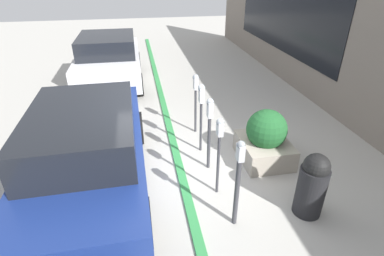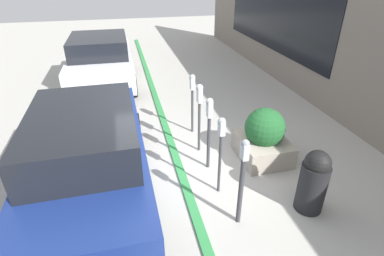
{
  "view_description": "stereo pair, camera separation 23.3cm",
  "coord_description": "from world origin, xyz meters",
  "px_view_note": "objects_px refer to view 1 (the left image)",
  "views": [
    {
      "loc": [
        -4.82,
        0.75,
        3.67
      ],
      "look_at": [
        0.0,
        -0.16,
        0.98
      ],
      "focal_mm": 28.0,
      "sensor_mm": 36.0,
      "label": 1
    },
    {
      "loc": [
        -4.77,
        0.98,
        3.67
      ],
      "look_at": [
        0.0,
        -0.16,
        0.98
      ],
      "focal_mm": 28.0,
      "sensor_mm": 36.0,
      "label": 2
    }
  ],
  "objects_px": {
    "parking_meter_middle": "(210,122)",
    "planter_box": "(265,139)",
    "parking_meter_nearest": "(238,176)",
    "trash_bin": "(312,185)",
    "parking_meter_farthest": "(196,91)",
    "parking_meter_fourth": "(201,103)",
    "parking_meter_second": "(219,140)",
    "parked_car_rear": "(109,59)",
    "parked_car_middle": "(88,149)"
  },
  "relations": [
    {
      "from": "parking_meter_second",
      "to": "parked_car_rear",
      "type": "xyz_separation_m",
      "value": [
        6.21,
        2.14,
        -0.23
      ]
    },
    {
      "from": "planter_box",
      "to": "trash_bin",
      "type": "relative_size",
      "value": 1.01
    },
    {
      "from": "parking_meter_middle",
      "to": "parking_meter_farthest",
      "type": "xyz_separation_m",
      "value": [
        1.52,
        -0.04,
        0.03
      ]
    },
    {
      "from": "parking_meter_nearest",
      "to": "trash_bin",
      "type": "bearing_deg",
      "value": -89.58
    },
    {
      "from": "parking_meter_middle",
      "to": "planter_box",
      "type": "bearing_deg",
      "value": -87.14
    },
    {
      "from": "parking_meter_fourth",
      "to": "parked_car_rear",
      "type": "distance_m",
      "value": 5.25
    },
    {
      "from": "parking_meter_second",
      "to": "trash_bin",
      "type": "height_order",
      "value": "parking_meter_second"
    },
    {
      "from": "planter_box",
      "to": "parked_car_middle",
      "type": "distance_m",
      "value": 3.46
    },
    {
      "from": "parking_meter_nearest",
      "to": "parking_meter_second",
      "type": "bearing_deg",
      "value": 5.94
    },
    {
      "from": "parking_meter_second",
      "to": "parking_meter_fourth",
      "type": "xyz_separation_m",
      "value": [
        1.42,
        -0.0,
        0.06
      ]
    },
    {
      "from": "parking_meter_nearest",
      "to": "parking_meter_fourth",
      "type": "height_order",
      "value": "parking_meter_fourth"
    },
    {
      "from": "parking_meter_second",
      "to": "trash_bin",
      "type": "xyz_separation_m",
      "value": [
        -0.77,
        -1.35,
        -0.52
      ]
    },
    {
      "from": "parking_meter_second",
      "to": "parking_meter_farthest",
      "type": "relative_size",
      "value": 1.02
    },
    {
      "from": "trash_bin",
      "to": "parked_car_rear",
      "type": "bearing_deg",
      "value": 26.52
    },
    {
      "from": "parking_meter_farthest",
      "to": "parked_car_rear",
      "type": "bearing_deg",
      "value": 29.18
    },
    {
      "from": "parking_meter_nearest",
      "to": "parked_car_rear",
      "type": "xyz_separation_m",
      "value": [
        7.0,
        2.22,
        -0.07
      ]
    },
    {
      "from": "parking_meter_second",
      "to": "trash_bin",
      "type": "bearing_deg",
      "value": -119.82
    },
    {
      "from": "parking_meter_nearest",
      "to": "parked_car_rear",
      "type": "distance_m",
      "value": 7.34
    },
    {
      "from": "planter_box",
      "to": "trash_bin",
      "type": "height_order",
      "value": "planter_box"
    },
    {
      "from": "parked_car_rear",
      "to": "planter_box",
      "type": "bearing_deg",
      "value": -148.18
    },
    {
      "from": "parking_meter_second",
      "to": "parked_car_rear",
      "type": "distance_m",
      "value": 6.57
    },
    {
      "from": "parked_car_middle",
      "to": "trash_bin",
      "type": "height_order",
      "value": "parked_car_middle"
    },
    {
      "from": "parking_meter_farthest",
      "to": "planter_box",
      "type": "height_order",
      "value": "parking_meter_farthest"
    },
    {
      "from": "parking_meter_nearest",
      "to": "parking_meter_middle",
      "type": "height_order",
      "value": "parking_meter_nearest"
    },
    {
      "from": "parking_meter_fourth",
      "to": "parked_car_rear",
      "type": "xyz_separation_m",
      "value": [
        4.79,
        2.14,
        -0.29
      ]
    },
    {
      "from": "parking_meter_farthest",
      "to": "trash_bin",
      "type": "relative_size",
      "value": 1.3
    },
    {
      "from": "parking_meter_nearest",
      "to": "parking_meter_farthest",
      "type": "height_order",
      "value": "parking_meter_nearest"
    },
    {
      "from": "parking_meter_second",
      "to": "parking_meter_middle",
      "type": "height_order",
      "value": "parking_meter_middle"
    },
    {
      "from": "parked_car_rear",
      "to": "trash_bin",
      "type": "height_order",
      "value": "parked_car_rear"
    },
    {
      "from": "parking_meter_fourth",
      "to": "parked_car_middle",
      "type": "xyz_separation_m",
      "value": [
        -0.91,
        2.19,
        -0.29
      ]
    },
    {
      "from": "parking_meter_nearest",
      "to": "parking_meter_middle",
      "type": "distance_m",
      "value": 1.55
    },
    {
      "from": "parking_meter_nearest",
      "to": "parking_meter_second",
      "type": "relative_size",
      "value": 1.02
    },
    {
      "from": "parking_meter_nearest",
      "to": "parking_meter_fourth",
      "type": "bearing_deg",
      "value": 2.11
    },
    {
      "from": "parking_meter_fourth",
      "to": "parking_meter_farthest",
      "type": "xyz_separation_m",
      "value": [
        0.86,
        -0.05,
        -0.08
      ]
    },
    {
      "from": "parking_meter_fourth",
      "to": "planter_box",
      "type": "distance_m",
      "value": 1.52
    },
    {
      "from": "parking_meter_second",
      "to": "parked_car_rear",
      "type": "height_order",
      "value": "parked_car_rear"
    },
    {
      "from": "trash_bin",
      "to": "parking_meter_second",
      "type": "bearing_deg",
      "value": 60.18
    },
    {
      "from": "parking_meter_fourth",
      "to": "parking_meter_middle",
      "type": "bearing_deg",
      "value": -178.34
    },
    {
      "from": "parking_meter_second",
      "to": "parked_car_middle",
      "type": "height_order",
      "value": "parked_car_middle"
    },
    {
      "from": "planter_box",
      "to": "parking_meter_fourth",
      "type": "bearing_deg",
      "value": 64.06
    },
    {
      "from": "parked_car_rear",
      "to": "parking_meter_second",
      "type": "bearing_deg",
      "value": -161.23
    },
    {
      "from": "parking_meter_middle",
      "to": "parking_meter_farthest",
      "type": "bearing_deg",
      "value": -1.33
    },
    {
      "from": "parked_car_middle",
      "to": "parked_car_rear",
      "type": "height_order",
      "value": "parked_car_rear"
    },
    {
      "from": "parking_meter_nearest",
      "to": "trash_bin",
      "type": "height_order",
      "value": "parking_meter_nearest"
    },
    {
      "from": "parking_meter_farthest",
      "to": "parked_car_middle",
      "type": "bearing_deg",
      "value": 128.29
    },
    {
      "from": "parking_meter_middle",
      "to": "trash_bin",
      "type": "height_order",
      "value": "parking_meter_middle"
    },
    {
      "from": "parking_meter_middle",
      "to": "trash_bin",
      "type": "distance_m",
      "value": 2.09
    },
    {
      "from": "parking_meter_nearest",
      "to": "trash_bin",
      "type": "distance_m",
      "value": 1.32
    },
    {
      "from": "planter_box",
      "to": "parking_meter_second",
      "type": "bearing_deg",
      "value": 123.73
    },
    {
      "from": "parking_meter_fourth",
      "to": "parking_meter_farthest",
      "type": "height_order",
      "value": "parking_meter_fourth"
    }
  ]
}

